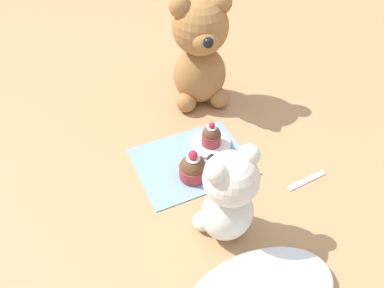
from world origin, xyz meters
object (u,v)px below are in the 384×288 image
Objects in this scene: teddy_bear_tan at (200,52)px; saucer_plate at (211,144)px; cupcake_near_tan_bear at (211,136)px; teddy_bear_cream at (228,196)px; teaspoon at (307,180)px; cupcake_near_cream_bear at (193,168)px.

saucer_plate is (0.05, 0.18, -0.14)m from teddy_bear_tan.
teddy_bear_cream is at bearing 69.90° from cupcake_near_tan_bear.
teddy_bear_cream is 3.31× the size of cupcake_near_tan_bear.
saucer_plate is at bearing -118.97° from teddy_bear_cream.
teaspoon is at bearing -64.00° from teddy_bear_tan.
cupcake_near_tan_bear is at bearing -118.97° from teddy_bear_cream.
teddy_bear_tan reaches higher than teaspoon.
teddy_bear_tan is 4.61× the size of cupcake_near_tan_bear.
teddy_bear_tan reaches higher than teddy_bear_cream.
cupcake_near_cream_bear is 0.10m from cupcake_near_tan_bear.
cupcake_near_tan_bear is at bearing -165.96° from saucer_plate.
teddy_bear_cream reaches higher than teaspoon.
saucer_plate is at bearing -94.58° from teddy_bear_tan.
teddy_bear_tan is 0.21m from cupcake_near_tan_bear.
cupcake_near_cream_bear is 0.73× the size of teaspoon.
teddy_bear_cream is 2.82× the size of cupcake_near_cream_bear.
cupcake_near_cream_bear is at bearing 41.56° from cupcake_near_tan_bear.
teddy_bear_cream is 0.25m from saucer_plate.
cupcake_near_tan_bear is 0.62× the size of teaspoon.
cupcake_near_tan_bear is (-0.08, -0.21, -0.07)m from teddy_bear_cream.
saucer_plate reaches higher than teaspoon.
teddy_bear_cream is 0.24m from cupcake_near_tan_bear.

